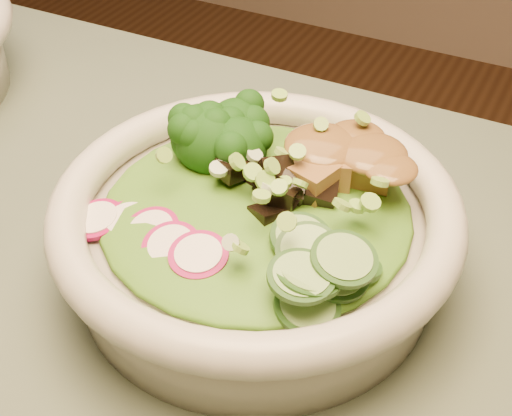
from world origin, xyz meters
The scene contains 9 objects.
salad_bowl centered at (0.22, 0.13, 0.79)m, with size 0.27×0.27×0.07m.
lettuce_bed centered at (0.22, 0.13, 0.81)m, with size 0.20×0.20×0.02m, color #306615.
broccoli_florets centered at (0.17, 0.16, 0.83)m, with size 0.08×0.07×0.04m, color black, non-canonical shape.
radish_slices centered at (0.18, 0.07, 0.81)m, with size 0.11×0.04×0.02m, color #980B4A, non-canonical shape.
cucumber_slices centered at (0.27, 0.09, 0.82)m, with size 0.07×0.07×0.04m, color #95C86F, non-canonical shape.
mushroom_heap centered at (0.22, 0.14, 0.82)m, with size 0.07×0.07×0.04m, color black, non-canonical shape.
tofu_cubes centered at (0.26, 0.18, 0.82)m, with size 0.09×0.06×0.04m, color olive, non-canonical shape.
peanut_sauce centered at (0.26, 0.18, 0.83)m, with size 0.07×0.06×0.02m, color brown.
scallion_garnish centered at (0.22, 0.13, 0.83)m, with size 0.19×0.19×0.02m, color #82B941, non-canonical shape.
Camera 1 is at (0.38, -0.19, 1.10)m, focal length 50.00 mm.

